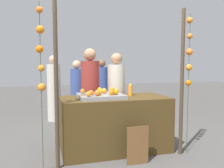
# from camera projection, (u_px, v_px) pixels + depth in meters

# --- Properties ---
(ground_plane) EXTENTS (24.00, 24.00, 0.00)m
(ground_plane) POSITION_uv_depth(u_px,v_px,m) (115.00, 149.00, 3.84)
(ground_plane) COLOR #565451
(stall_counter) EXTENTS (1.71, 0.84, 0.87)m
(stall_counter) POSITION_uv_depth(u_px,v_px,m) (115.00, 124.00, 3.81)
(stall_counter) COLOR #4C3819
(stall_counter) RESTS_ON ground_plane
(orange_tray) EXTENTS (0.69, 0.60, 0.06)m
(orange_tray) POSITION_uv_depth(u_px,v_px,m) (101.00, 96.00, 3.67)
(orange_tray) COLOR gray
(orange_tray) RESTS_ON stall_counter
(orange_0) EXTENTS (0.08, 0.08, 0.08)m
(orange_0) POSITION_uv_depth(u_px,v_px,m) (104.00, 91.00, 3.78)
(orange_0) COLOR orange
(orange_0) RESTS_ON orange_tray
(orange_1) EXTENTS (0.07, 0.07, 0.07)m
(orange_1) POSITION_uv_depth(u_px,v_px,m) (117.00, 91.00, 3.82)
(orange_1) COLOR orange
(orange_1) RESTS_ON orange_tray
(orange_2) EXTENTS (0.09, 0.09, 0.09)m
(orange_2) POSITION_uv_depth(u_px,v_px,m) (112.00, 90.00, 3.93)
(orange_2) COLOR orange
(orange_2) RESTS_ON orange_tray
(orange_3) EXTENTS (0.08, 0.08, 0.08)m
(orange_3) POSITION_uv_depth(u_px,v_px,m) (100.00, 90.00, 3.88)
(orange_3) COLOR orange
(orange_3) RESTS_ON orange_tray
(orange_4) EXTENTS (0.08, 0.08, 0.08)m
(orange_4) POSITION_uv_depth(u_px,v_px,m) (112.00, 92.00, 3.56)
(orange_4) COLOR orange
(orange_4) RESTS_ON orange_tray
(orange_5) EXTENTS (0.07, 0.07, 0.07)m
(orange_5) POSITION_uv_depth(u_px,v_px,m) (82.00, 91.00, 3.76)
(orange_5) COLOR orange
(orange_5) RESTS_ON orange_tray
(orange_6) EXTENTS (0.08, 0.08, 0.08)m
(orange_6) POSITION_uv_depth(u_px,v_px,m) (116.00, 92.00, 3.60)
(orange_6) COLOR orange
(orange_6) RESTS_ON orange_tray
(orange_7) EXTENTS (0.09, 0.09, 0.09)m
(orange_7) POSITION_uv_depth(u_px,v_px,m) (97.00, 93.00, 3.47)
(orange_7) COLOR orange
(orange_7) RESTS_ON orange_tray
(orange_8) EXTENTS (0.08, 0.08, 0.08)m
(orange_8) POSITION_uv_depth(u_px,v_px,m) (89.00, 94.00, 3.40)
(orange_8) COLOR orange
(orange_8) RESTS_ON orange_tray
(orange_9) EXTENTS (0.07, 0.07, 0.07)m
(orange_9) POSITION_uv_depth(u_px,v_px,m) (100.00, 91.00, 3.81)
(orange_9) COLOR orange
(orange_9) RESTS_ON orange_tray
(orange_10) EXTENTS (0.08, 0.08, 0.08)m
(orange_10) POSITION_uv_depth(u_px,v_px,m) (91.00, 93.00, 3.57)
(orange_10) COLOR orange
(orange_10) RESTS_ON orange_tray
(orange_11) EXTENTS (0.07, 0.07, 0.07)m
(orange_11) POSITION_uv_depth(u_px,v_px,m) (99.00, 92.00, 3.59)
(orange_11) COLOR orange
(orange_11) RESTS_ON orange_tray
(juice_bottle) EXTENTS (0.07, 0.07, 0.20)m
(juice_bottle) POSITION_uv_depth(u_px,v_px,m) (130.00, 90.00, 3.95)
(juice_bottle) COLOR orange
(juice_bottle) RESTS_ON stall_counter
(chalkboard_sign) EXTENTS (0.32, 0.03, 0.55)m
(chalkboard_sign) POSITION_uv_depth(u_px,v_px,m) (138.00, 146.00, 3.26)
(chalkboard_sign) COLOR brown
(chalkboard_sign) RESTS_ON ground_plane
(vendor_left) EXTENTS (0.34, 0.34, 1.68)m
(vendor_left) POSITION_uv_depth(u_px,v_px,m) (90.00, 98.00, 4.31)
(vendor_left) COLOR maroon
(vendor_left) RESTS_ON ground_plane
(vendor_right) EXTENTS (0.32, 0.32, 1.60)m
(vendor_right) POSITION_uv_depth(u_px,v_px,m) (116.00, 98.00, 4.46)
(vendor_right) COLOR beige
(vendor_right) RESTS_ON ground_plane
(crowd_person_0) EXTENTS (0.32, 0.32, 1.61)m
(crowd_person_0) POSITION_uv_depth(u_px,v_px,m) (54.00, 90.00, 5.76)
(crowd_person_0) COLOR beige
(crowd_person_0) RESTS_ON ground_plane
(crowd_person_1) EXTENTS (0.30, 0.30, 1.48)m
(crowd_person_1) POSITION_uv_depth(u_px,v_px,m) (77.00, 94.00, 5.45)
(crowd_person_1) COLOR #384C8C
(crowd_person_1) RESTS_ON ground_plane
(crowd_person_2) EXTENTS (0.30, 0.30, 1.52)m
(crowd_person_2) POSITION_uv_depth(u_px,v_px,m) (102.00, 90.00, 6.18)
(crowd_person_2) COLOR #384C8C
(crowd_person_2) RESTS_ON ground_plane
(canopy_post_left) EXTENTS (0.06, 0.06, 2.23)m
(canopy_post_left) POSITION_uv_depth(u_px,v_px,m) (56.00, 86.00, 3.05)
(canopy_post_left) COLOR #473828
(canopy_post_left) RESTS_ON ground_plane
(canopy_post_right) EXTENTS (0.06, 0.06, 2.23)m
(canopy_post_right) POSITION_uv_depth(u_px,v_px,m) (182.00, 83.00, 3.57)
(canopy_post_right) COLOR #473828
(canopy_post_right) RESTS_ON ground_plane
(garland_strand_left) EXTENTS (0.11, 0.12, 2.16)m
(garland_strand_left) POSITION_uv_depth(u_px,v_px,m) (40.00, 52.00, 2.91)
(garland_strand_left) COLOR #2D4C23
(garland_strand_left) RESTS_ON ground_plane
(garland_strand_right) EXTENTS (0.11, 0.11, 2.16)m
(garland_strand_right) POSITION_uv_depth(u_px,v_px,m) (189.00, 53.00, 3.58)
(garland_strand_right) COLOR #2D4C23
(garland_strand_right) RESTS_ON ground_plane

